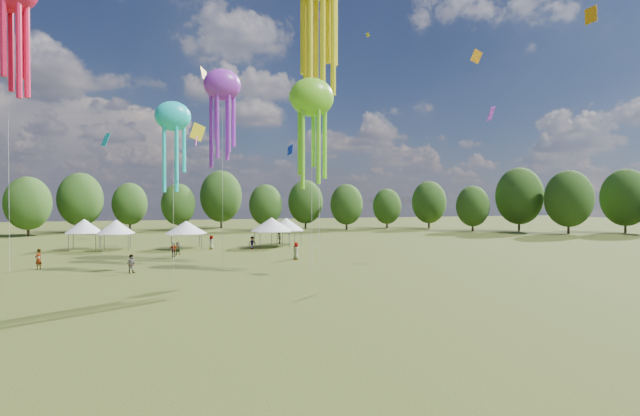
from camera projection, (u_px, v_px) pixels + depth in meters
name	position (u px, v px, depth m)	size (l,w,h in m)	color
spectator_near	(131.00, 264.00, 40.69)	(0.81, 0.63, 1.66)	gray
spectators_far	(222.00, 246.00, 56.38)	(27.82, 19.47, 1.92)	gray
festival_tents	(202.00, 226.00, 62.23)	(31.45, 10.00, 4.11)	#47474C
show_kites	(209.00, 43.00, 42.31)	(32.64, 11.80, 30.49)	purple
treeline	(188.00, 200.00, 69.29)	(201.57, 95.24, 13.43)	#38281C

